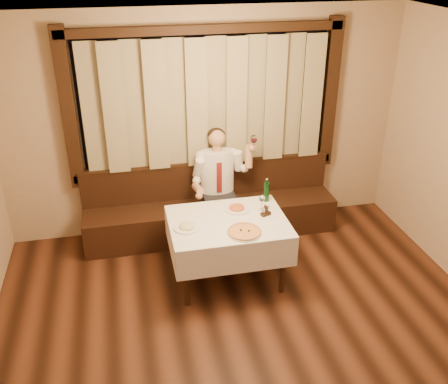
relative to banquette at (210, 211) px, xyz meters
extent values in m
cube|color=silver|center=(0.00, -2.72, 2.49)|extent=(5.00, 6.00, 0.01)
cube|color=tan|center=(0.00, 0.28, 1.09)|extent=(5.00, 0.01, 2.80)
cube|color=black|center=(0.00, 0.26, 1.39)|extent=(3.00, 0.02, 1.60)
cube|color=orange|center=(-0.70, 0.25, 1.09)|extent=(0.50, 0.01, 0.40)
cube|color=black|center=(0.00, 0.22, 0.54)|extent=(3.30, 0.12, 0.10)
cube|color=black|center=(0.00, 0.22, 2.24)|extent=(3.30, 0.12, 0.10)
cube|color=black|center=(-1.60, 0.22, 1.39)|extent=(0.16, 0.12, 1.90)
cube|color=black|center=(1.60, 0.22, 1.39)|extent=(0.16, 0.12, 1.90)
cube|color=#978A61|center=(0.00, 0.16, 1.39)|extent=(2.90, 0.08, 1.55)
cube|color=black|center=(0.00, -0.04, -0.09)|extent=(3.20, 0.60, 0.45)
cube|color=black|center=(0.00, 0.20, 0.36)|extent=(3.20, 0.12, 0.45)
cube|color=black|center=(0.00, 0.20, 0.61)|extent=(3.20, 0.14, 0.04)
cylinder|color=black|center=(-0.52, -1.39, 0.04)|extent=(0.06, 0.06, 0.71)
cylinder|color=black|center=(0.52, -1.39, 0.04)|extent=(0.06, 0.06, 0.71)
cylinder|color=black|center=(-0.52, -0.65, 0.04)|extent=(0.06, 0.06, 0.71)
cylinder|color=black|center=(0.52, -0.65, 0.04)|extent=(0.06, 0.06, 0.71)
cube|color=black|center=(0.00, -1.02, 0.42)|extent=(1.20, 0.90, 0.04)
cube|color=white|center=(0.00, -1.02, 0.44)|extent=(1.26, 0.96, 0.01)
cube|color=white|center=(0.00, -1.50, 0.27)|extent=(1.26, 0.01, 0.35)
cube|color=white|center=(0.00, -0.54, 0.27)|extent=(1.26, 0.01, 0.35)
cube|color=white|center=(-0.63, -1.02, 0.27)|extent=(0.01, 0.96, 0.35)
cube|color=white|center=(0.63, -1.02, 0.27)|extent=(0.01, 0.96, 0.35)
cylinder|color=white|center=(0.11, -1.31, 0.45)|extent=(0.37, 0.37, 0.01)
cylinder|color=#CE4F1F|center=(0.11, -1.31, 0.46)|extent=(0.34, 0.34, 0.01)
torus|color=#C6864C|center=(0.11, -1.31, 0.47)|extent=(0.35, 0.35, 0.03)
sphere|color=black|center=(0.08, -1.29, 0.47)|extent=(0.02, 0.02, 0.02)
sphere|color=black|center=(0.15, -1.32, 0.47)|extent=(0.02, 0.02, 0.02)
cylinder|color=white|center=(0.15, -0.81, 0.45)|extent=(0.29, 0.29, 0.02)
ellipsoid|color=#B4441C|center=(0.15, -0.81, 0.50)|extent=(0.18, 0.18, 0.08)
cylinder|color=white|center=(-0.46, -1.09, 0.45)|extent=(0.28, 0.28, 0.02)
ellipsoid|color=#D0C686|center=(-0.46, -1.09, 0.50)|extent=(0.17, 0.17, 0.08)
cylinder|color=#104F17|center=(0.53, -0.68, 0.56)|extent=(0.06, 0.06, 0.23)
cylinder|color=#104F17|center=(0.53, -0.68, 0.69)|extent=(0.02, 0.02, 0.05)
cylinder|color=silver|center=(0.53, -0.68, 0.72)|extent=(0.03, 0.03, 0.01)
cylinder|color=white|center=(0.42, -0.87, 0.45)|extent=(0.06, 0.06, 0.01)
cylinder|color=white|center=(0.42, -0.87, 0.50)|extent=(0.01, 0.01, 0.10)
ellipsoid|color=white|center=(0.42, -0.87, 0.59)|extent=(0.07, 0.07, 0.08)
cube|color=black|center=(0.43, -1.00, 0.46)|extent=(0.12, 0.09, 0.04)
cube|color=black|center=(0.43, -1.00, 0.52)|extent=(0.03, 0.06, 0.08)
cylinder|color=white|center=(0.40, -1.01, 0.50)|extent=(0.03, 0.03, 0.06)
cylinder|color=silver|center=(0.40, -1.01, 0.54)|extent=(0.03, 0.03, 0.01)
cylinder|color=white|center=(0.46, -0.99, 0.50)|extent=(0.03, 0.03, 0.06)
cylinder|color=silver|center=(0.46, -0.99, 0.54)|extent=(0.03, 0.03, 0.01)
cube|color=black|center=(0.09, -0.16, 0.22)|extent=(0.40, 0.45, 0.16)
cube|color=black|center=(-0.02, -0.38, -0.09)|extent=(0.11, 0.12, 0.45)
cube|color=black|center=(0.20, -0.38, -0.09)|extent=(0.11, 0.12, 0.45)
ellipsoid|color=white|center=(0.09, -0.01, 0.57)|extent=(0.42, 0.26, 0.54)
cube|color=maroon|center=(0.09, -0.15, 0.54)|extent=(0.06, 0.01, 0.40)
cylinder|color=tan|center=(0.09, -0.01, 0.88)|extent=(0.10, 0.10, 0.08)
sphere|color=tan|center=(0.09, -0.01, 1.01)|extent=(0.21, 0.21, 0.21)
ellipsoid|color=black|center=(0.09, 0.02, 1.04)|extent=(0.22, 0.22, 0.16)
sphere|color=white|center=(-0.11, -0.01, 0.79)|extent=(0.13, 0.13, 0.13)
sphere|color=white|center=(0.29, -0.01, 0.79)|extent=(0.13, 0.13, 0.13)
sphere|color=tan|center=(-0.21, -0.42, 0.46)|extent=(0.08, 0.08, 0.08)
sphere|color=tan|center=(0.49, -0.18, 0.92)|extent=(0.10, 0.10, 0.10)
cylinder|color=white|center=(0.49, -0.21, 0.96)|extent=(0.01, 0.01, 0.11)
ellipsoid|color=white|center=(0.49, -0.21, 1.04)|extent=(0.08, 0.08, 0.10)
ellipsoid|color=#4C070F|center=(0.49, -0.21, 1.02)|extent=(0.07, 0.07, 0.06)
camera|label=1|loc=(-1.03, -5.54, 3.15)|focal=40.00mm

